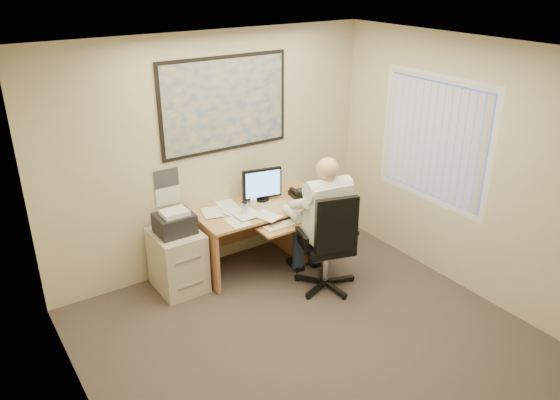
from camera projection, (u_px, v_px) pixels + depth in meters
room_shell at (339, 229)px, 4.44m from camera, size 4.00×4.50×2.70m
desk at (285, 221)px, 6.64m from camera, size 1.60×0.97×1.13m
world_map at (225, 104)px, 6.01m from camera, size 1.56×0.03×1.06m
wall_calendar at (167, 187)px, 5.96m from camera, size 0.28×0.01×0.42m
window_blinds at (433, 140)px, 5.97m from camera, size 0.06×1.40×1.30m
filing_cabinet at (177, 255)px, 5.95m from camera, size 0.50×0.59×0.95m
office_chair at (330, 260)px, 5.97m from camera, size 0.87×0.87×1.18m
person at (325, 224)px, 5.86m from camera, size 0.75×0.98×1.51m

